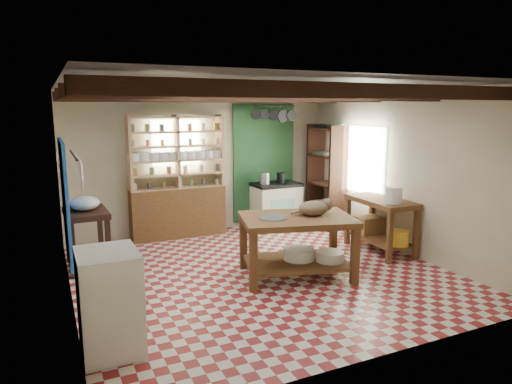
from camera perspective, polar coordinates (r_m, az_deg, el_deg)
name	(u,v)px	position (r m, az deg, el deg)	size (l,w,h in m)	color
floor	(260,273)	(6.63, 0.55, -10.08)	(5.00, 5.00, 0.02)	maroon
ceiling	(261,86)	(6.21, 0.60, 13.09)	(5.00, 5.00, 0.02)	#48494E
wall_back	(203,163)	(8.59, -6.64, 3.62)	(5.00, 0.04, 2.60)	beige
wall_front	(381,224)	(4.22, 15.41, -3.88)	(5.00, 0.04, 2.60)	beige
wall_left	(65,198)	(5.69, -22.78, -0.65)	(0.04, 5.00, 2.60)	beige
wall_right	(401,172)	(7.69, 17.65, 2.39)	(0.04, 5.00, 2.60)	beige
ceiling_beams	(261,95)	(6.20, 0.59, 11.99)	(5.00, 3.80, 0.15)	#351C12
blue_wall_patch	(65,200)	(6.61, -22.74, -0.95)	(0.04, 1.40, 1.60)	#1750B3
green_wall_patch	(264,163)	(9.03, 0.98, 3.71)	(1.30, 0.04, 2.30)	#1F4F27
window_back	(176,143)	(8.39, -9.92, 6.12)	(0.90, 0.02, 0.80)	silver
window_right	(361,160)	(8.42, 13.00, 3.97)	(0.02, 1.30, 1.20)	silver
utensil_rail	(74,168)	(4.44, -21.77, 2.76)	(0.06, 0.90, 0.28)	black
pot_rack	(274,115)	(8.60, 2.24, 9.57)	(0.86, 0.12, 0.36)	black
shelving_unit	(177,177)	(8.28, -9.81, 1.88)	(1.70, 0.34, 2.20)	tan
tall_rack	(326,176)	(9.00, 8.77, 1.95)	(0.40, 0.86, 2.00)	#351C12
work_table	(297,247)	(6.38, 5.09, -6.81)	(1.50, 1.00, 0.85)	brown
stove	(276,205)	(8.94, 2.52, -1.65)	(0.90, 0.61, 0.88)	white
prep_table	(87,239)	(7.15, -20.33, -5.51)	(0.58, 0.85, 0.86)	#351C12
white_cabinet	(110,302)	(4.68, -17.84, -12.92)	(0.55, 0.66, 1.00)	white
right_counter	(380,225)	(7.69, 15.24, -4.04)	(0.61, 1.23, 0.88)	brown
cat	(314,208)	(6.36, 7.23, -2.00)	(0.44, 0.34, 0.20)	#7F664A
steel_tray	(273,218)	(6.13, 2.12, -3.24)	(0.38, 0.38, 0.02)	#B5B6BD
basin_large	(299,254)	(6.47, 5.39, -7.71)	(0.44, 0.44, 0.15)	white
basin_small	(330,256)	(6.45, 9.21, -7.93)	(0.39, 0.39, 0.13)	white
kettle_left	(265,178)	(8.72, 1.10, 1.74)	(0.19, 0.19, 0.22)	#B5B6BD
kettle_right	(281,178)	(8.88, 3.12, 1.80)	(0.16, 0.16, 0.19)	black
enamel_bowl	(85,203)	(7.02, -20.60, -1.33)	(0.41, 0.41, 0.21)	white
white_bucket	(394,195)	(7.27, 16.82, -0.37)	(0.25, 0.25, 0.25)	white
wicker_basket	(369,225)	(7.93, 13.90, -4.00)	(0.41, 0.33, 0.28)	olive
yellow_tub	(398,238)	(7.37, 17.35, -5.48)	(0.32, 0.32, 0.23)	gold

